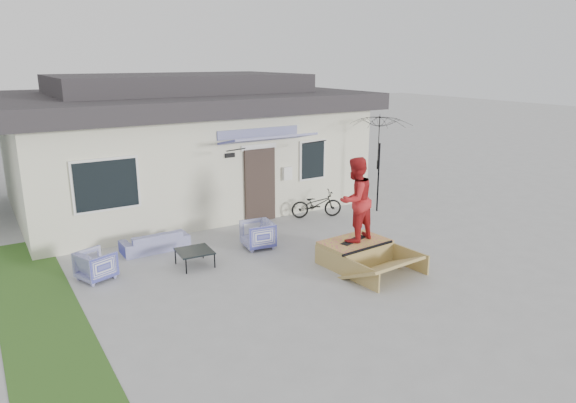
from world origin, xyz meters
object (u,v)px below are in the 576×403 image
bicycle (316,201)px  skater (355,198)px  loveseat (155,238)px  skateboard (354,240)px  coffee_table (195,258)px  patio_umbrella (379,155)px  skate_ramp (355,252)px  armchair_left (96,264)px  armchair_right (258,233)px

bicycle → skater: (-1.26, -3.32, 1.03)m
loveseat → skateboard: loveseat is taller
coffee_table → patio_umbrella: patio_umbrella is taller
skate_ramp → skater: (-0.00, 0.05, 1.26)m
skateboard → armchair_left: bearing=140.5°
armchair_right → coffee_table: size_ratio=0.98×
skateboard → armchair_right: bearing=108.2°
loveseat → skate_ramp: bearing=138.1°
patio_umbrella → bicycle: bearing=167.0°
loveseat → bicycle: size_ratio=1.07×
bicycle → armchair_left: bearing=120.6°
armchair_right → skate_ramp: 2.48m
armchair_left → patio_umbrella: bearing=-105.5°
armchair_right → skater: size_ratio=0.38×
armchair_left → patio_umbrella: patio_umbrella is taller
armchair_right → skate_ramp: bearing=43.0°
skateboard → skate_ramp: bearing=-103.4°
armchair_right → bicycle: (2.70, 1.36, 0.11)m
loveseat → patio_umbrella: (6.88, -0.24, 1.43)m
bicycle → skateboard: size_ratio=1.85×
loveseat → skater: skater is taller
loveseat → bicycle: bearing=-178.8°
patio_umbrella → skate_ramp: patio_umbrella is taller
skate_ramp → skateboard: skateboard is taller
loveseat → patio_umbrella: size_ratio=0.73×
armchair_right → armchair_left: bearing=-84.3°
armchair_right → coffee_table: bearing=-73.1°
loveseat → armchair_left: 1.90m
coffee_table → skateboard: 3.64m
armchair_left → bicycle: size_ratio=0.46×
bicycle → skate_ramp: size_ratio=0.75×
armchair_right → skateboard: bearing=43.6°
patio_umbrella → skater: skater is taller
patio_umbrella → skateboard: size_ratio=2.70×
coffee_table → skate_ramp: (3.22, -1.71, 0.07)m
loveseat → coffee_table: size_ratio=2.15×
loveseat → armchair_right: 2.51m
coffee_table → skate_ramp: 3.65m
skater → skate_ramp: bearing=81.4°
loveseat → bicycle: (4.93, 0.21, 0.17)m
loveseat → skateboard: (3.67, -3.10, 0.21)m
patio_umbrella → skater: (-3.21, -2.87, -0.24)m
bicycle → patio_umbrella: bearing=-83.2°
bicycle → skateboard: bicycle is taller
skater → armchair_left: bearing=-34.7°
skateboard → bicycle: bearing=51.2°
armchair_left → armchair_right: bearing=-112.5°
skateboard → patio_umbrella: bearing=23.7°
loveseat → patio_umbrella: bearing=176.8°
loveseat → coffee_table: bearing=106.2°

